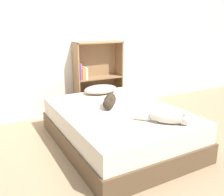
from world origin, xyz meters
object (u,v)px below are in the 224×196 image
object	(u,v)px
bed	(118,126)
pillow	(101,89)
cat_light	(170,117)
bookshelf	(96,77)
cat_dark	(110,101)

from	to	relation	value
bed	pillow	bearing A→B (deg)	79.29
cat_light	bookshelf	bearing A→B (deg)	133.88
pillow	cat_light	xyz separation A→B (m)	(0.10, -1.37, 0.01)
bed	bookshelf	size ratio (longest dim) A/B	1.61
cat_dark	bookshelf	distance (m)	1.17
pillow	cat_dark	xyz separation A→B (m)	(-0.18, -0.62, 0.02)
cat_dark	bookshelf	bearing A→B (deg)	-158.53
bed	bookshelf	world-z (taller)	bookshelf
pillow	bed	bearing A→B (deg)	-100.71
cat_light	cat_dark	distance (m)	0.80
pillow	cat_light	size ratio (longest dim) A/B	1.06
bookshelf	pillow	bearing A→B (deg)	-108.39
cat_dark	cat_light	bearing A→B (deg)	59.55
cat_light	cat_dark	xyz separation A→B (m)	(-0.28, 0.75, 0.01)
cat_light	bookshelf	xyz separation A→B (m)	(0.06, 1.86, 0.07)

